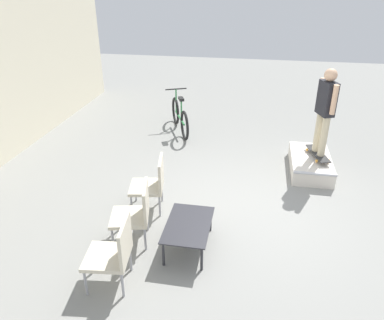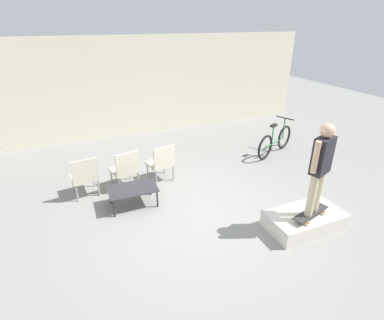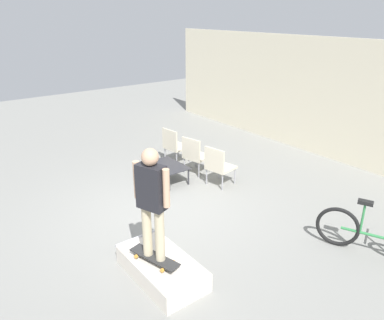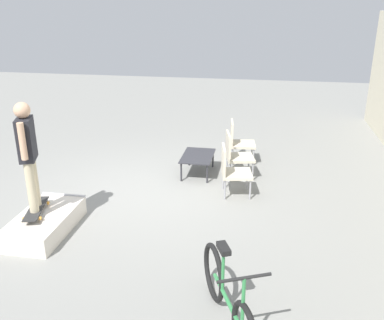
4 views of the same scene
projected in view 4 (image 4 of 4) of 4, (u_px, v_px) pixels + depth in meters
ground_plane at (144, 193)px, 7.74m from camera, size 24.00×24.00×0.00m
skate_ramp_box at (45, 223)px, 6.41m from camera, size 1.40×0.74×0.31m
skateboard_on_ramp at (36, 209)px, 6.35m from camera, size 0.82×0.40×0.07m
person_skater at (27, 149)px, 6.02m from camera, size 0.54×0.32×1.60m
coffee_table at (198, 157)px, 8.48m from camera, size 0.94×0.60×0.39m
patio_chair_left at (238, 140)px, 9.06m from camera, size 0.58×0.58×0.90m
patio_chair_center at (235, 153)px, 8.29m from camera, size 0.62×0.62×0.90m
patio_chair_right at (232, 169)px, 7.53m from camera, size 0.60×0.60×0.90m
bicycle at (228, 300)px, 4.45m from camera, size 1.60×0.79×0.94m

